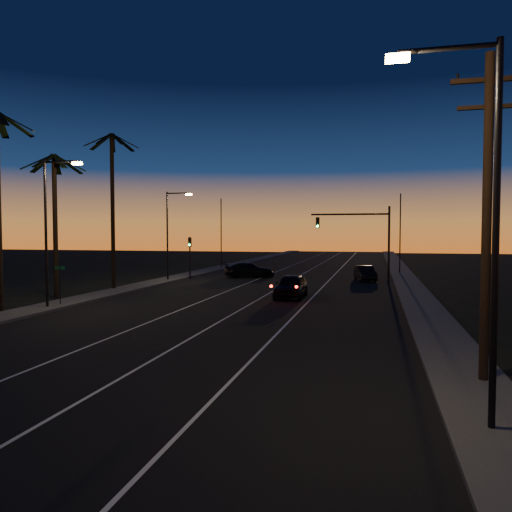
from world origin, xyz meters
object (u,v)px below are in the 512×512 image
(cross_car, at_px, (249,270))
(signal_mast, at_px, (362,231))
(utility_pole, at_px, (487,211))
(lead_car, at_px, (291,286))
(right_car, at_px, (365,273))

(cross_car, bearing_deg, signal_mast, -16.30)
(utility_pole, height_order, signal_mast, utility_pole)
(utility_pole, bearing_deg, cross_car, 115.50)
(utility_pole, relative_size, lead_car, 1.82)
(signal_mast, height_order, cross_car, signal_mast)
(utility_pole, xyz_separation_m, cross_car, (-15.91, 33.34, -4.55))
(signal_mast, bearing_deg, right_car, 84.33)
(cross_car, bearing_deg, right_car, -4.24)
(cross_car, bearing_deg, lead_car, -65.13)
(signal_mast, relative_size, lead_car, 1.29)
(signal_mast, distance_m, lead_car, 12.89)
(right_car, relative_size, cross_car, 0.81)
(lead_car, distance_m, cross_car, 16.23)
(cross_car, bearing_deg, utility_pole, -64.50)
(utility_pole, height_order, lead_car, utility_pole)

